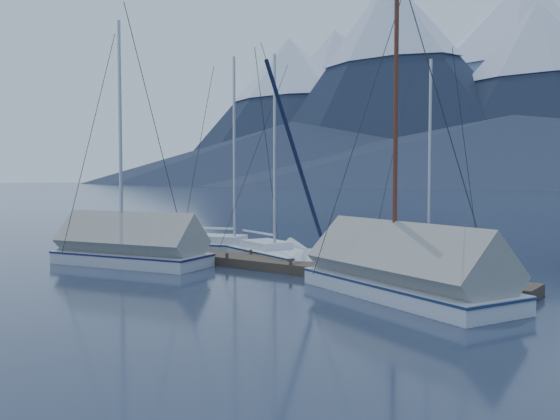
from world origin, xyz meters
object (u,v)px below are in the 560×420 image
object	(u,v)px
sailboat_covered_near	(390,276)
sailboat_covered_far	(119,251)
sailboat_open_left	(245,250)
sailboat_open_right	(440,269)
person	(363,244)
sailboat_open_mid	(281,258)

from	to	relation	value
sailboat_covered_near	sailboat_covered_far	bearing A→B (deg)	-174.90
sailboat_open_left	sailboat_covered_far	world-z (taller)	sailboat_covered_far
sailboat_open_right	sailboat_covered_near	world-z (taller)	sailboat_covered_near
sailboat_open_left	person	world-z (taller)	sailboat_open_left
sailboat_open_mid	sailboat_open_right	world-z (taller)	sailboat_open_mid
person	sailboat_open_mid	bearing A→B (deg)	96.77
sailboat_open_left	sailboat_open_mid	size ratio (longest dim) A/B	1.05
person	sailboat_open_left	bearing A→B (deg)	93.76
sailboat_covered_far	person	xyz separation A→B (m)	(9.13, 3.13, 0.61)
sailboat_open_mid	sailboat_covered_near	bearing A→B (deg)	-26.97
sailboat_open_right	person	size ratio (longest dim) A/B	5.35
person	sailboat_covered_near	bearing A→B (deg)	-113.44
person	sailboat_covered_far	bearing A→B (deg)	130.80
sailboat_covered_near	sailboat_open_left	bearing A→B (deg)	154.39
sailboat_open_right	person	xyz separation A→B (m)	(-1.79, -2.33, 0.97)
sailboat_open_right	sailboat_covered_near	bearing A→B (deg)	-86.04
person	sailboat_open_right	bearing A→B (deg)	-15.70
sailboat_open_left	sailboat_open_right	xyz separation A→B (m)	(9.17, -0.09, -0.02)
sailboat_open_mid	person	distance (m)	4.69
sailboat_open_right	sailboat_covered_far	distance (m)	12.22
sailboat_covered_near	person	bearing A→B (deg)	134.66
sailboat_open_left	sailboat_open_mid	world-z (taller)	sailboat_open_left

